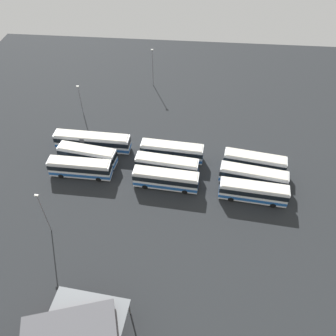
% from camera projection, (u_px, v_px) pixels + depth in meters
% --- Properties ---
extents(ground_plane, '(110.18, 110.18, 0.00)m').
position_uv_depth(ground_plane, '(168.00, 172.00, 64.44)').
color(ground_plane, black).
extents(bus_row0_slot0, '(11.54, 2.74, 3.63)m').
position_uv_depth(bus_row0_slot0, '(80.00, 168.00, 62.51)').
color(bus_row0_slot0, silver).
rests_on(bus_row0_slot0, ground_plane).
extents(bus_row0_slot1, '(11.33, 4.00, 3.63)m').
position_uv_depth(bus_row0_slot1, '(88.00, 155.00, 64.94)').
color(bus_row0_slot1, silver).
rests_on(bus_row0_slot1, ground_plane).
extents(bus_row0_slot2, '(15.07, 2.98, 3.63)m').
position_uv_depth(bus_row0_slot2, '(92.00, 142.00, 67.66)').
color(bus_row0_slot2, silver).
rests_on(bus_row0_slot2, ground_plane).
extents(bus_row1_slot0, '(11.74, 3.34, 3.63)m').
position_uv_depth(bus_row1_slot0, '(166.00, 179.00, 60.52)').
color(bus_row1_slot0, silver).
rests_on(bus_row1_slot0, ground_plane).
extents(bus_row1_slot1, '(11.76, 3.65, 3.63)m').
position_uv_depth(bus_row1_slot1, '(167.00, 165.00, 62.97)').
color(bus_row1_slot1, silver).
rests_on(bus_row1_slot1, ground_plane).
extents(bus_row1_slot2, '(12.09, 3.34, 3.63)m').
position_uv_depth(bus_row1_slot2, '(172.00, 151.00, 65.65)').
color(bus_row1_slot2, silver).
rests_on(bus_row1_slot2, ground_plane).
extents(bus_row2_slot0, '(11.75, 3.54, 3.63)m').
position_uv_depth(bus_row2_slot0, '(253.00, 192.00, 58.46)').
color(bus_row2_slot0, silver).
rests_on(bus_row2_slot0, ground_plane).
extents(bus_row2_slot1, '(12.12, 4.23, 3.63)m').
position_uv_depth(bus_row2_slot1, '(253.00, 177.00, 60.96)').
color(bus_row2_slot1, silver).
rests_on(bus_row2_slot1, ground_plane).
extents(bus_row2_slot2, '(11.59, 4.14, 3.63)m').
position_uv_depth(bus_row2_slot2, '(254.00, 162.00, 63.55)').
color(bus_row2_slot2, silver).
rests_on(bus_row2_slot2, ground_plane).
extents(maintenance_shelter, '(10.09, 5.96, 3.81)m').
position_uv_depth(maintenance_shelter, '(88.00, 313.00, 42.41)').
color(maintenance_shelter, slate).
rests_on(maintenance_shelter, ground_plane).
extents(lamp_post_mid_lot, '(0.56, 0.28, 9.47)m').
position_uv_depth(lamp_post_mid_lot, '(153.00, 66.00, 81.96)').
color(lamp_post_mid_lot, slate).
rests_on(lamp_post_mid_lot, ground_plane).
extents(lamp_post_by_building, '(0.56, 0.28, 8.87)m').
position_uv_depth(lamp_post_by_building, '(44.00, 212.00, 51.81)').
color(lamp_post_by_building, slate).
rests_on(lamp_post_by_building, ground_plane).
extents(lamp_post_near_entrance, '(0.56, 0.28, 7.52)m').
position_uv_depth(lamp_post_near_entrance, '(80.00, 99.00, 73.93)').
color(lamp_post_near_entrance, slate).
rests_on(lamp_post_near_entrance, ground_plane).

